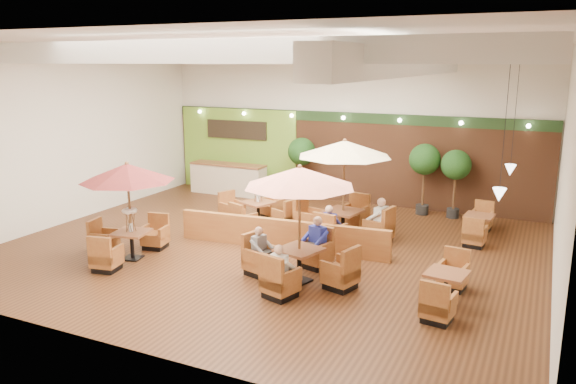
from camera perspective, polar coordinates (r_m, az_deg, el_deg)
The scene contains 17 objects.
room at distance 15.62m, azimuth 0.96°, elevation 8.19°, with size 14.04×14.00×5.52m.
service_counter at distance 21.63m, azimuth -6.09°, elevation 1.33°, with size 3.00×0.75×1.18m.
booth_divider at distance 15.21m, azimuth -0.69°, elevation -4.32°, with size 5.97×0.18×0.83m, color brown.
table_0 at distance 14.68m, azimuth -16.08°, elevation 0.23°, with size 2.47×2.58×2.55m.
table_1 at distance 12.59m, azimuth 1.18°, elevation -1.16°, with size 2.83×2.83×2.75m.
table_2 at distance 15.83m, azimuth 5.71°, elevation 2.03°, with size 2.93×2.93×2.89m.
table_3 at distance 17.43m, azimuth -3.04°, elevation -2.02°, with size 2.72×2.72×1.53m.
table_4 at distance 12.33m, azimuth 15.74°, elevation -9.44°, with size 0.90×2.44×0.90m.
table_5 at distance 17.08m, azimuth 18.77°, elevation -3.36°, with size 0.85×2.36×0.87m.
topiary_0 at distance 20.24m, azimuth 1.40°, elevation 3.87°, with size 1.00×1.00×2.32m.
topiary_1 at distance 18.91m, azimuth 13.71°, elevation 2.97°, with size 1.02×1.02×2.37m.
topiary_2 at distance 18.76m, azimuth 16.69°, elevation 2.40°, with size 0.96×0.96×2.23m.
diner_0 at distance 12.06m, azimuth -0.81°, elevation -7.43°, with size 0.38×0.32×0.74m.
diner_1 at distance 13.78m, azimuth 2.87°, elevation -4.63°, with size 0.46×0.43×0.83m.
diner_2 at distance 13.34m, azimuth -2.82°, elevation -5.44°, with size 0.33×0.38×0.72m.
diner_3 at distance 15.14m, azimuth 4.26°, elevation -3.10°, with size 0.38×0.31×0.78m.
diner_4 at distance 15.78m, azimuth 9.25°, elevation -2.46°, with size 0.41×0.46×0.85m.
Camera 1 is at (6.64, -12.98, 4.96)m, focal length 35.00 mm.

